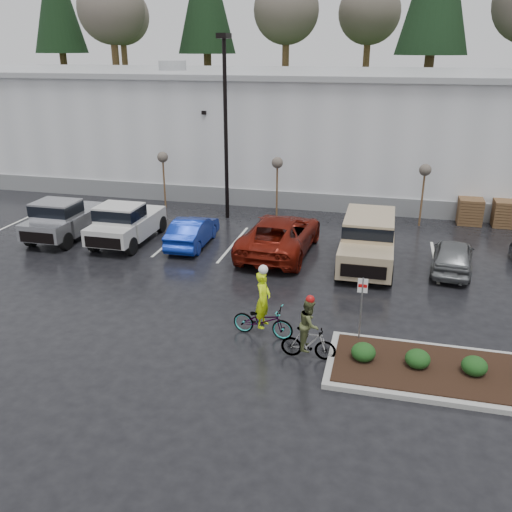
% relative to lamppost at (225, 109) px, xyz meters
% --- Properties ---
extents(ground, '(120.00, 120.00, 0.00)m').
position_rel_lamppost_xyz_m(ground, '(4.00, -12.00, -5.69)').
color(ground, black).
rests_on(ground, ground).
extents(warehouse, '(60.50, 15.50, 7.20)m').
position_rel_lamppost_xyz_m(warehouse, '(4.00, 9.99, -2.04)').
color(warehouse, silver).
rests_on(warehouse, ground).
extents(wooded_ridge, '(80.00, 25.00, 6.00)m').
position_rel_lamppost_xyz_m(wooded_ridge, '(4.00, 33.00, -2.69)').
color(wooded_ridge, '#1A3516').
rests_on(wooded_ridge, ground).
extents(lamppost, '(0.50, 1.00, 9.22)m').
position_rel_lamppost_xyz_m(lamppost, '(0.00, 0.00, 0.00)').
color(lamppost, black).
rests_on(lamppost, ground).
extents(sapling_west, '(0.60, 0.60, 3.20)m').
position_rel_lamppost_xyz_m(sapling_west, '(-4.00, 1.00, -2.96)').
color(sapling_west, '#46321C').
rests_on(sapling_west, ground).
extents(sapling_mid, '(0.60, 0.60, 3.20)m').
position_rel_lamppost_xyz_m(sapling_mid, '(2.50, 1.00, -2.96)').
color(sapling_mid, '#46321C').
rests_on(sapling_mid, ground).
extents(sapling_east, '(0.60, 0.60, 3.20)m').
position_rel_lamppost_xyz_m(sapling_east, '(10.00, 1.00, -2.96)').
color(sapling_east, '#46321C').
rests_on(sapling_east, ground).
extents(pallet_stack_a, '(1.20, 1.20, 1.35)m').
position_rel_lamppost_xyz_m(pallet_stack_a, '(12.50, 2.00, -5.01)').
color(pallet_stack_a, '#46321C').
rests_on(pallet_stack_a, ground).
extents(pallet_stack_b, '(1.20, 1.20, 1.35)m').
position_rel_lamppost_xyz_m(pallet_stack_b, '(14.20, 2.00, -5.01)').
color(pallet_stack_b, '#46321C').
rests_on(pallet_stack_b, ground).
extents(curb_island, '(8.00, 3.00, 0.15)m').
position_rel_lamppost_xyz_m(curb_island, '(11.00, -13.00, -5.61)').
color(curb_island, gray).
rests_on(curb_island, ground).
extents(mulch_bed, '(7.60, 2.60, 0.04)m').
position_rel_lamppost_xyz_m(mulch_bed, '(11.00, -13.00, -5.52)').
color(mulch_bed, black).
rests_on(mulch_bed, curb_island).
extents(shrub_a, '(0.70, 0.70, 0.52)m').
position_rel_lamppost_xyz_m(shrub_a, '(8.00, -13.00, -5.27)').
color(shrub_a, black).
rests_on(shrub_a, curb_island).
extents(shrub_b, '(0.70, 0.70, 0.52)m').
position_rel_lamppost_xyz_m(shrub_b, '(9.50, -13.00, -5.27)').
color(shrub_b, black).
rests_on(shrub_b, curb_island).
extents(shrub_c, '(0.70, 0.70, 0.52)m').
position_rel_lamppost_xyz_m(shrub_c, '(11.00, -13.00, -5.27)').
color(shrub_c, black).
rests_on(shrub_c, curb_island).
extents(fire_lane_sign, '(0.30, 0.05, 2.20)m').
position_rel_lamppost_xyz_m(fire_lane_sign, '(7.80, -11.80, -4.28)').
color(fire_lane_sign, gray).
rests_on(fire_lane_sign, ground).
extents(pickup_silver, '(2.10, 5.20, 1.96)m').
position_rel_lamppost_xyz_m(pickup_silver, '(-6.55, -4.72, -4.71)').
color(pickup_silver, '#9EA0A6').
rests_on(pickup_silver, ground).
extents(pickup_white, '(2.10, 5.20, 1.96)m').
position_rel_lamppost_xyz_m(pickup_white, '(-3.39, -4.62, -4.71)').
color(pickup_white, '#BAB9B5').
rests_on(pickup_white, ground).
extents(car_blue, '(1.54, 4.10, 1.34)m').
position_rel_lamppost_xyz_m(car_blue, '(-0.28, -4.57, -5.02)').
color(car_blue, '#0D2696').
rests_on(car_blue, ground).
extents(car_red, '(3.08, 6.16, 1.68)m').
position_rel_lamppost_xyz_m(car_red, '(3.82, -4.54, -4.85)').
color(car_red, '#661209').
rests_on(car_red, ground).
extents(suv_tan, '(2.20, 5.10, 2.06)m').
position_rel_lamppost_xyz_m(suv_tan, '(7.66, -5.24, -4.66)').
color(suv_tan, tan).
rests_on(suv_tan, ground).
extents(car_grey, '(2.03, 4.06, 1.33)m').
position_rel_lamppost_xyz_m(car_grey, '(11.09, -4.94, -5.02)').
color(car_grey, slate).
rests_on(car_grey, ground).
extents(cyclist_hivis, '(2.06, 0.94, 2.42)m').
position_rel_lamppost_xyz_m(cyclist_hivis, '(4.81, -12.04, -4.94)').
color(cyclist_hivis, '#3F3F44').
rests_on(cyclist_hivis, ground).
extents(cyclist_olive, '(1.57, 0.75, 2.04)m').
position_rel_lamppost_xyz_m(cyclist_olive, '(6.41, -13.03, -4.93)').
color(cyclist_olive, '#3F3F44').
rests_on(cyclist_olive, ground).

